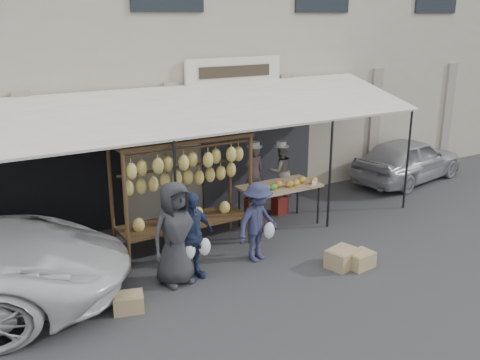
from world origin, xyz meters
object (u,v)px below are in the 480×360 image
at_px(customer_mid, 191,236).
at_px(customer_right, 258,222).
at_px(banana_rack, 183,172).
at_px(customer_left, 175,234).
at_px(crate_far, 128,303).
at_px(crate_near_a, 342,258).
at_px(vendor_right, 281,171).
at_px(produce_table, 281,187).
at_px(sedan, 408,159).
at_px(crate_near_b, 360,260).
at_px(vendor_left, 254,172).

bearing_deg(customer_mid, customer_right, -11.94).
bearing_deg(customer_right, banana_rack, 116.21).
distance_m(customer_left, crate_far, 1.34).
relative_size(banana_rack, crate_near_a, 4.72).
relative_size(banana_rack, customer_left, 1.46).
distance_m(vendor_right, customer_right, 2.54).
bearing_deg(crate_far, produce_table, 22.64).
bearing_deg(customer_left, crate_near_a, -27.30).
xyz_separation_m(vendor_right, customer_right, (-1.77, -1.81, -0.26)).
xyz_separation_m(produce_table, crate_far, (-3.99, -1.67, -0.74)).
height_order(customer_left, sedan, customer_left).
xyz_separation_m(banana_rack, customer_right, (0.95, -1.09, -0.82)).
distance_m(customer_left, crate_near_b, 3.36).
bearing_deg(customer_right, customer_mid, 166.57).
relative_size(customer_right, crate_near_a, 2.71).
distance_m(banana_rack, sedan, 7.25).
height_order(produce_table, sedan, sedan).
bearing_deg(crate_far, banana_rack, 42.77).
xyz_separation_m(produce_table, customer_left, (-2.98, -1.21, 0.01)).
height_order(customer_left, crate_far, customer_left).
distance_m(produce_table, sedan, 4.94).
bearing_deg(sedan, produce_table, 90.83).
bearing_deg(customer_left, sedan, 7.06).
relative_size(produce_table, customer_mid, 1.10).
xyz_separation_m(customer_right, crate_far, (-2.66, -0.50, -0.61)).
relative_size(crate_far, sedan, 0.13).
bearing_deg(vendor_left, customer_left, 36.63).
distance_m(crate_near_b, sedan, 5.80).
relative_size(produce_table, customer_left, 0.95).
bearing_deg(crate_far, customer_left, 24.02).
xyz_separation_m(crate_near_a, sedan, (5.02, 3.09, 0.45)).
distance_m(vendor_right, customer_left, 3.89).
height_order(vendor_right, customer_right, vendor_right).
bearing_deg(customer_mid, crate_far, -173.90).
xyz_separation_m(customer_mid, customer_right, (1.35, 0.04, -0.03)).
distance_m(crate_near_a, sedan, 5.91).
height_order(customer_left, crate_near_a, customer_left).
height_order(crate_near_b, crate_far, crate_near_b).
bearing_deg(customer_mid, crate_near_a, -35.00).
height_order(banana_rack, crate_far, banana_rack).
distance_m(crate_near_b, crate_far, 4.14).
bearing_deg(crate_near_b, banana_rack, 135.85).
xyz_separation_m(customer_right, sedan, (6.17, 2.07, -0.13)).
bearing_deg(customer_right, crate_near_a, -56.58).
relative_size(produce_table, crate_near_a, 3.09).
distance_m(customer_left, customer_right, 1.66).
distance_m(banana_rack, customer_left, 1.49).
bearing_deg(crate_far, crate_near_a, -7.82).
relative_size(vendor_right, sedan, 0.34).
bearing_deg(crate_near_a, customer_left, 160.78).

